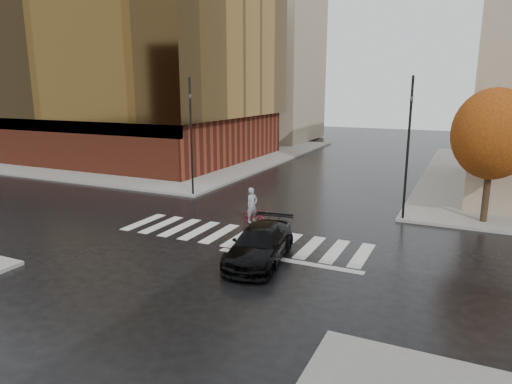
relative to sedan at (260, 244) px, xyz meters
The scene contains 12 objects.
ground 2.79m from the sedan, 138.23° to the left, with size 120.00×120.00×0.00m, color black.
sidewalk_nw 32.40m from the sedan, 135.27° to the left, with size 30.00×30.00×0.15m, color gray.
crosswalk 3.13m from the sedan, 131.22° to the left, with size 12.00×3.00×0.01m, color silver.
office_glass 32.03m from the sedan, 140.51° to the left, with size 27.00×19.00×16.00m.
building_nw_far 43.81m from the sedan, 114.91° to the left, with size 14.00×12.00×20.00m, color #9C906E.
tree_ne_a 12.75m from the sedan, 49.04° to the left, with size 3.80×3.80×6.50m.
sedan is the anchor object (origin of this frame).
cyclist 4.89m from the sedan, 118.53° to the left, with size 1.72×1.17×1.85m.
traffic_light_nw 12.11m from the sedan, 135.75° to the left, with size 0.20×0.18×7.07m.
traffic_light_ne 9.79m from the sedan, 62.12° to the left, with size 0.15×0.18×7.05m.
fire_hydrant 16.45m from the sedan, 136.93° to the left, with size 0.29×0.29×0.83m.
manhole 1.80m from the sedan, 123.62° to the left, with size 0.67×0.67×0.01m, color #483F19.
Camera 1 is at (9.01, -17.07, 6.65)m, focal length 32.00 mm.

